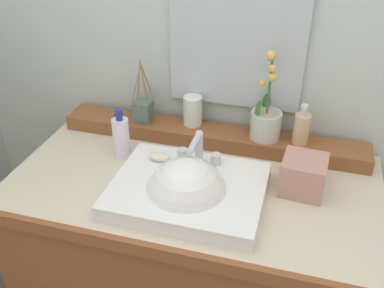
{
  "coord_description": "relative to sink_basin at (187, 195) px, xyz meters",
  "views": [
    {
      "loc": [
        0.3,
        -1.06,
        1.7
      ],
      "look_at": [
        0.0,
        -0.03,
        1.03
      ],
      "focal_mm": 40.11,
      "sensor_mm": 36.0,
      "label": 1
    }
  ],
  "objects": [
    {
      "name": "soap_bar",
      "position": [
        -0.12,
        0.11,
        0.04
      ],
      "size": [
        0.07,
        0.04,
        0.02
      ],
      "primitive_type": "ellipsoid",
      "color": "beige",
      "rests_on": "sink_basin"
    },
    {
      "name": "tissue_box",
      "position": [
        0.33,
        0.14,
        0.04
      ],
      "size": [
        0.14,
        0.14,
        0.11
      ],
      "primitive_type": "cube",
      "rotation": [
        0.0,
        0.0,
        -0.07
      ],
      "color": "tan",
      "rests_on": "vanity_cabinet"
    },
    {
      "name": "reed_diffuser",
      "position": [
        -0.27,
        0.34,
        0.08
      ],
      "size": [
        0.08,
        0.08,
        0.24
      ],
      "color": "#4E6B63",
      "rests_on": "back_ledge"
    },
    {
      "name": "lotion_bottle",
      "position": [
        -0.28,
        0.16,
        0.06
      ],
      "size": [
        0.06,
        0.06,
        0.18
      ],
      "color": "white",
      "rests_on": "vanity_cabinet"
    },
    {
      "name": "mirror",
      "position": [
        0.05,
        0.4,
        0.37
      ],
      "size": [
        0.46,
        0.02,
        0.51
      ],
      "primitive_type": "cube",
      "color": "silver"
    },
    {
      "name": "soap_dispenser",
      "position": [
        0.3,
        0.34,
        0.09
      ],
      "size": [
        0.05,
        0.06,
        0.14
      ],
      "color": "#DCBC86",
      "rests_on": "back_ledge"
    },
    {
      "name": "wall_back",
      "position": [
        -0.01,
        0.52,
        0.32
      ],
      "size": [
        2.8,
        0.2,
        2.42
      ],
      "primitive_type": "cube",
      "color": "silver",
      "rests_on": "ground"
    },
    {
      "name": "potted_plant",
      "position": [
        0.18,
        0.34,
        0.11
      ],
      "size": [
        0.11,
        0.11,
        0.31
      ],
      "color": "beige",
      "rests_on": "back_ledge"
    },
    {
      "name": "sink_basin",
      "position": [
        0.0,
        0.0,
        0.0
      ],
      "size": [
        0.45,
        0.36,
        0.28
      ],
      "color": "white",
      "rests_on": "vanity_cabinet"
    },
    {
      "name": "tumbler_cup",
      "position": [
        -0.08,
        0.36,
        0.09
      ],
      "size": [
        0.07,
        0.07,
        0.11
      ],
      "primitive_type": "cylinder",
      "color": "silver",
      "rests_on": "back_ledge"
    },
    {
      "name": "back_ledge",
      "position": [
        -0.01,
        0.34,
        0.01
      ],
      "size": [
        1.11,
        0.12,
        0.05
      ],
      "primitive_type": "cube",
      "color": "brown",
      "rests_on": "vanity_cabinet"
    },
    {
      "name": "vanity_cabinet",
      "position": [
        -0.01,
        0.1,
        -0.45
      ],
      "size": [
        1.18,
        0.63,
        0.88
      ],
      "color": "brown",
      "rests_on": "ground"
    }
  ]
}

